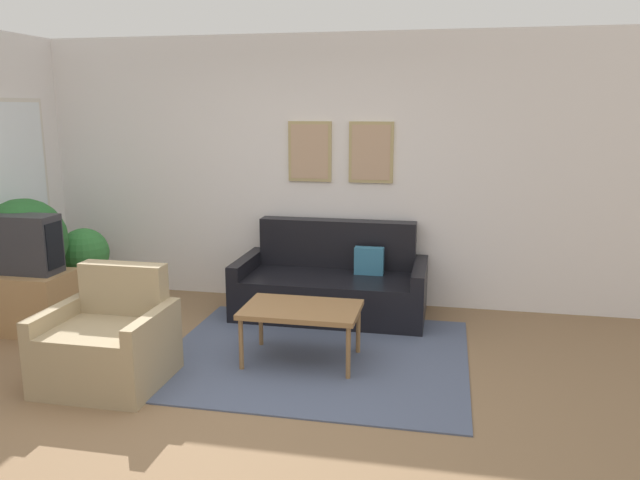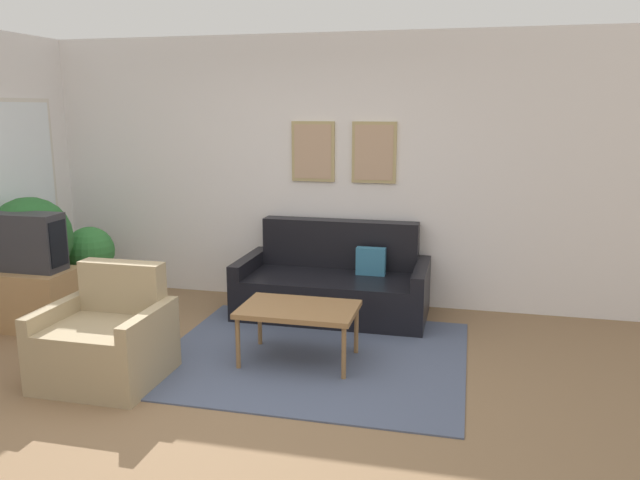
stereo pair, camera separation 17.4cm
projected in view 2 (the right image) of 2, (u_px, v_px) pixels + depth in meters
The scene contains 10 objects.
ground_plane at pixel (212, 404), 4.26m from camera, with size 16.00×16.00×0.00m, color #846647.
area_rug at pixel (313, 356), 5.07m from camera, with size 2.43×2.10×0.01m.
wall_back at pixel (306, 170), 6.38m from camera, with size 8.00×0.09×2.70m.
couch at pixel (334, 285), 6.07m from camera, with size 1.81×0.90×0.88m.
coffee_table at pixel (299, 312), 4.89m from camera, with size 0.91×0.59×0.45m.
tv_stand at pixel (33, 299), 5.70m from camera, with size 0.77×0.51×0.54m.
tv at pixel (27, 242), 5.59m from camera, with size 0.64×0.28×0.52m.
armchair at pixel (107, 342), 4.60m from camera, with size 0.84×0.76×0.83m.
potted_plant_tall at pixel (31, 240), 5.92m from camera, with size 0.77×0.77×1.16m.
potted_plant_by_window at pixel (90, 254), 6.44m from camera, with size 0.50×0.50×0.78m.
Camera 2 is at (1.64, -3.65, 1.98)m, focal length 35.00 mm.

